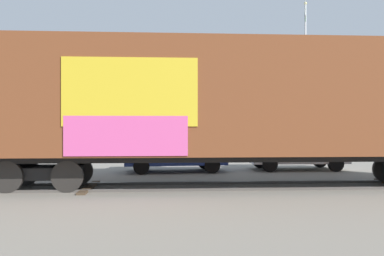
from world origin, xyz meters
TOP-DOWN VIEW (x-y plane):
  - ground_plane at (0.00, 0.00)m, footprint 260.00×260.00m
  - track at (-1.17, 0.07)m, footprint 59.98×5.32m
  - freight_car at (-0.06, -0.00)m, footprint 16.95×3.82m
  - flagpole at (6.87, 11.29)m, footprint 0.76×1.62m
  - hillside at (-0.06, 67.28)m, footprint 146.35×37.32m
  - parked_car_blue at (-1.81, 4.56)m, footprint 4.25×1.99m
  - parked_car_white at (3.62, 4.66)m, footprint 4.27×2.13m

SIDE VIEW (x-z plane):
  - ground_plane at x=0.00m, z-range 0.00..0.00m
  - track at x=-1.17m, z-range 0.00..0.08m
  - parked_car_blue at x=-1.81m, z-range 0.02..1.57m
  - parked_car_white at x=3.62m, z-range -0.02..1.74m
  - freight_car at x=-0.06m, z-range 0.33..5.04m
  - hillside at x=-0.06m, z-range -2.34..13.26m
  - flagpole at x=6.87m, z-range 1.53..11.26m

